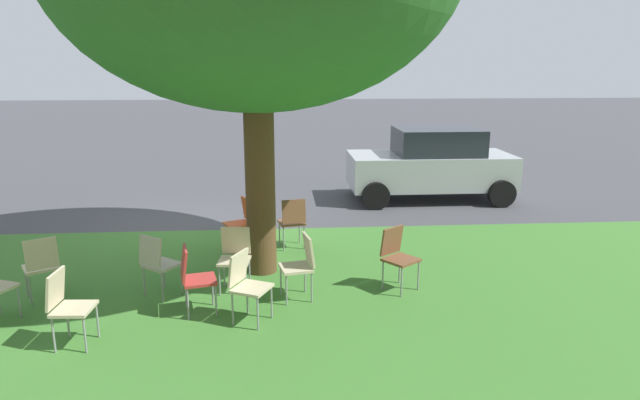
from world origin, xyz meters
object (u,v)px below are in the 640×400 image
chair_3 (301,262)px  chair_8 (41,263)px  chair_4 (193,275)px  chair_2 (67,302)px  parked_car (432,164)px  chair_5 (235,254)px  chair_6 (292,219)px  chair_9 (397,253)px  chair_1 (242,219)px  chair_0 (157,261)px  chair_10 (246,281)px

chair_3 → chair_8: size_ratio=1.00×
chair_4 → chair_8: same height
chair_2 → chair_8: bearing=-58.8°
parked_car → chair_8: bearing=38.5°
chair_2 → chair_5: size_ratio=1.00×
chair_8 → parked_car: bearing=-141.5°
chair_6 → chair_9: (-1.41, 1.86, 0.00)m
chair_1 → chair_2: same height
chair_5 → chair_9: (-2.25, 0.14, 0.00)m
chair_0 → chair_2: (0.72, 1.29, 0.00)m
chair_1 → chair_9: size_ratio=1.00×
chair_5 → chair_10: same height
chair_1 → chair_9: (-2.26, 1.91, 0.00)m
chair_3 → chair_5: size_ratio=1.00×
chair_5 → parked_car: bearing=-129.1°
chair_4 → chair_0: bearing=-44.7°
chair_0 → chair_8: size_ratio=1.00×
chair_2 → chair_9: same height
chair_0 → chair_1: size_ratio=1.00×
chair_2 → chair_6: 4.12m
chair_2 → parked_car: size_ratio=0.24×
chair_5 → chair_6: same height
chair_0 → chair_3: 1.92m
chair_5 → chair_8: (2.52, 0.19, 0.00)m
chair_5 → chair_4: bearing=59.1°
chair_9 → chair_10: 2.22m
chair_3 → chair_2: bearing=22.9°
chair_6 → chair_1: bearing=-3.3°
chair_0 → chair_5: bearing=-168.3°
chair_2 → chair_8: 1.52m
chair_8 → chair_9: (-4.77, -0.06, 0.00)m
chair_3 → chair_5: bearing=-22.9°
chair_9 → chair_0: bearing=1.2°
chair_2 → parked_car: bearing=-131.7°
chair_8 → chair_10: bearing=163.1°
chair_0 → chair_1: 2.22m
chair_2 → chair_10: bearing=-166.4°
chair_5 → chair_9: 2.26m
chair_5 → chair_6: size_ratio=1.00×
chair_8 → chair_10: (-2.74, 0.83, 0.00)m
chair_4 → chair_8: (2.07, -0.57, 0.00)m
chair_2 → chair_9: bearing=-161.2°
chair_6 → chair_8: (3.36, 1.91, 0.00)m
chair_2 → chair_9: size_ratio=1.00×
chair_2 → chair_4: bearing=-150.0°
chair_9 → chair_10: bearing=23.5°
chair_4 → chair_6: size_ratio=1.00×
chair_0 → chair_10: (-1.23, 0.82, 0.00)m
chair_2 → chair_6: same height
chair_2 → parked_car: parked_car is taller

